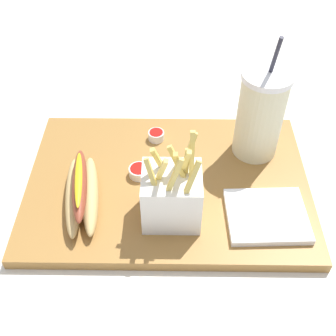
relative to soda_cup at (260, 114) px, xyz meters
name	(u,v)px	position (x,y,z in m)	size (l,w,h in m)	color
ground_plane	(168,191)	(-0.16, -0.08, -0.12)	(2.40, 2.40, 0.02)	silver
food_tray	(168,184)	(-0.16, -0.08, -0.10)	(0.49, 0.34, 0.02)	olive
soda_cup	(260,114)	(0.00, 0.00, 0.00)	(0.09, 0.09, 0.24)	beige
fries_basket	(172,195)	(-0.15, -0.16, -0.04)	(0.09, 0.08, 0.17)	white
hot_dog_1	(81,192)	(-0.30, -0.13, -0.06)	(0.08, 0.18, 0.06)	tan
ketchup_cup_1	(156,135)	(-0.18, 0.03, -0.08)	(0.03, 0.03, 0.02)	white
ketchup_cup_2	(139,171)	(-0.21, -0.07, -0.08)	(0.04, 0.04, 0.02)	white
napkin_stack	(267,216)	(0.00, -0.16, -0.08)	(0.13, 0.11, 0.01)	white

